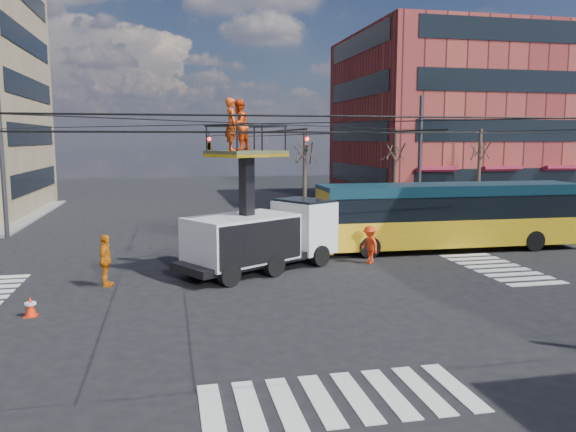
# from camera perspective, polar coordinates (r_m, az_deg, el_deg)

# --- Properties ---
(ground) EXTENTS (120.00, 120.00, 0.00)m
(ground) POSITION_cam_1_polar(r_m,az_deg,el_deg) (21.50, -2.77, -6.58)
(ground) COLOR black
(ground) RESTS_ON ground
(sidewalk_ne) EXTENTS (18.00, 18.00, 0.12)m
(sidewalk_ne) POSITION_cam_1_polar(r_m,az_deg,el_deg) (48.44, 18.21, 1.17)
(sidewalk_ne) COLOR slate
(sidewalk_ne) RESTS_ON ground
(crosswalks) EXTENTS (22.40, 22.40, 0.02)m
(crosswalks) POSITION_cam_1_polar(r_m,az_deg,el_deg) (21.49, -2.77, -6.56)
(crosswalks) COLOR silver
(crosswalks) RESTS_ON ground
(building_ne) EXTENTS (20.06, 16.06, 14.00)m
(building_ne) POSITION_cam_1_polar(r_m,az_deg,el_deg) (51.24, 17.81, 9.31)
(building_ne) COLOR maroon
(building_ne) RESTS_ON ground
(overhead_network) EXTENTS (24.24, 24.24, 8.00)m
(overhead_network) POSITION_cam_1_polar(r_m,az_deg,el_deg) (21.23, -3.22, 4.96)
(overhead_network) COLOR #2D2D30
(overhead_network) RESTS_ON ground
(tree_a) EXTENTS (2.00, 2.00, 6.00)m
(tree_a) POSITION_cam_1_polar(r_m,az_deg,el_deg) (35.06, 1.72, 6.65)
(tree_a) COLOR #382B21
(tree_a) RESTS_ON ground
(tree_b) EXTENTS (2.00, 2.00, 6.00)m
(tree_b) POSITION_cam_1_polar(r_m,az_deg,el_deg) (36.95, 10.86, 6.57)
(tree_b) COLOR #382B21
(tree_b) RESTS_ON ground
(tree_c) EXTENTS (2.00, 2.00, 6.00)m
(tree_c) POSITION_cam_1_polar(r_m,az_deg,el_deg) (39.66, 18.92, 6.37)
(tree_c) COLOR #382B21
(tree_c) RESTS_ON ground
(utility_truck) EXTENTS (7.18, 5.60, 6.90)m
(utility_truck) POSITION_cam_1_polar(r_m,az_deg,el_deg) (22.83, -2.67, -0.13)
(utility_truck) COLOR black
(utility_truck) RESTS_ON ground
(city_bus) EXTENTS (12.86, 2.85, 3.20)m
(city_bus) POSITION_cam_1_polar(r_m,az_deg,el_deg) (28.29, 16.08, 0.17)
(city_bus) COLOR gold
(city_bus) RESTS_ON ground
(traffic_cone) EXTENTS (0.36, 0.36, 0.62)m
(traffic_cone) POSITION_cam_1_polar(r_m,az_deg,el_deg) (18.92, -24.70, -8.34)
(traffic_cone) COLOR red
(traffic_cone) RESTS_ON ground
(worker_ground) EXTENTS (0.59, 1.17, 1.91)m
(worker_ground) POSITION_cam_1_polar(r_m,az_deg,el_deg) (21.53, -18.05, -4.33)
(worker_ground) COLOR orange
(worker_ground) RESTS_ON ground
(flagger) EXTENTS (0.88, 1.18, 1.63)m
(flagger) POSITION_cam_1_polar(r_m,az_deg,el_deg) (24.50, 8.29, -2.91)
(flagger) COLOR red
(flagger) RESTS_ON ground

